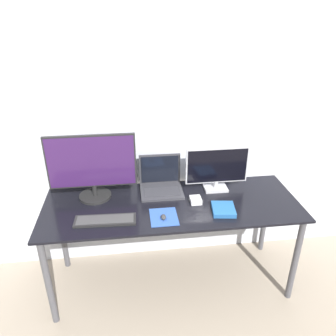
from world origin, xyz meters
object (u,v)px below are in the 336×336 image
at_px(laptop, 161,182).
at_px(keyboard, 105,220).
at_px(monitor_left, 92,166).
at_px(power_brick, 196,200).
at_px(mouse, 163,217).
at_px(book, 223,209).
at_px(monitor_right, 217,168).

bearing_deg(laptop, keyboard, -137.57).
bearing_deg(monitor_left, power_brick, -12.99).
height_order(laptop, mouse, laptop).
bearing_deg(mouse, book, 6.07).
bearing_deg(keyboard, laptop, 42.43).
xyz_separation_m(monitor_left, laptop, (0.51, 0.05, -0.19)).
relative_size(keyboard, power_brick, 4.42).
bearing_deg(keyboard, mouse, -3.93).
xyz_separation_m(laptop, mouse, (-0.03, -0.41, -0.05)).
relative_size(mouse, power_brick, 0.59).
bearing_deg(laptop, mouse, -93.66).
bearing_deg(mouse, power_brick, 35.62).
bearing_deg(power_brick, monitor_left, 167.01).
height_order(mouse, book, mouse).
xyz_separation_m(monitor_left, book, (0.92, -0.31, -0.24)).
distance_m(monitor_left, power_brick, 0.80).
distance_m(monitor_right, keyboard, 0.93).
bearing_deg(monitor_left, keyboard, -74.88).
relative_size(keyboard, book, 2.08).
distance_m(book, power_brick, 0.22).
bearing_deg(keyboard, monitor_right, 21.34).
bearing_deg(mouse, monitor_right, 38.18).
distance_m(laptop, power_brick, 0.33).
relative_size(laptop, power_brick, 3.45).
xyz_separation_m(monitor_right, mouse, (-0.46, -0.36, -0.17)).
relative_size(monitor_right, mouse, 8.70).
xyz_separation_m(laptop, book, (0.41, -0.37, -0.05)).
bearing_deg(power_brick, book, -39.45).
distance_m(mouse, power_brick, 0.32).
bearing_deg(monitor_right, laptop, 173.19).
bearing_deg(monitor_right, book, -94.30).
relative_size(monitor_left, monitor_right, 1.32).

